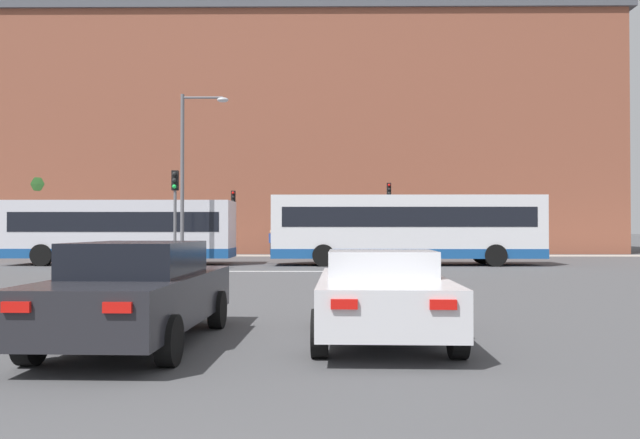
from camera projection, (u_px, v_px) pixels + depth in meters
stop_line_strip at (304, 271)px, 24.79m from camera, size 7.46×0.30×0.01m
far_pavement at (312, 256)px, 39.32m from camera, size 68.29×2.50×0.01m
brick_civic_building at (277, 129)px, 47.42m from camera, size 48.80×11.64×24.93m
car_saloon_left at (138, 292)px, 9.17m from camera, size 2.06×4.83×1.50m
car_roadster_right at (382, 295)px, 9.50m from camera, size 2.12×4.32×1.36m
bus_crossing_lead at (406, 228)px, 29.21m from camera, size 12.50×2.70×3.24m
bus_crossing_trailing at (122, 231)px, 29.49m from camera, size 10.51×2.70×3.01m
traffic_light_near_left at (175, 203)px, 25.07m from camera, size 0.26×0.31×4.05m
traffic_light_far_right at (389, 207)px, 38.91m from camera, size 0.26×0.31×4.57m
traffic_light_far_left at (233, 212)px, 39.09m from camera, size 0.26×0.31×4.09m
street_lamp_junction at (190, 162)px, 27.11m from camera, size 2.09×0.36×7.57m
pedestrian_waiting at (272, 240)px, 39.89m from camera, size 0.38×0.46×1.64m
pedestrian_walking_east at (191, 241)px, 39.19m from camera, size 0.32×0.44×1.62m
tree_by_building at (55, 187)px, 44.62m from camera, size 5.53×5.53×7.61m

